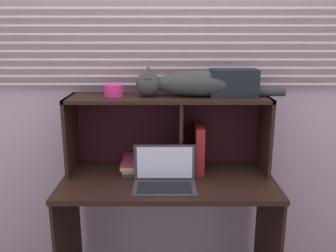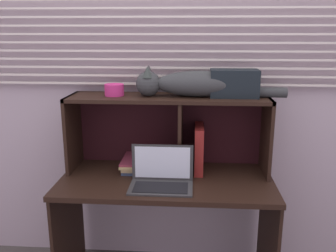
# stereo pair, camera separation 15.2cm
# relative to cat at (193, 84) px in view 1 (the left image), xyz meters

# --- Properties ---
(back_panel_with_blinds) EXTENTS (4.40, 0.08, 2.50)m
(back_panel_with_blinds) POSITION_rel_cat_xyz_m (-0.15, 0.20, -0.00)
(back_panel_with_blinds) COLOR #B9A9B2
(back_panel_with_blinds) RESTS_ON ground
(desk) EXTENTS (1.25, 0.60, 0.72)m
(desk) POSITION_rel_cat_xyz_m (-0.15, -0.14, -0.69)
(desk) COLOR black
(desk) RESTS_ON ground
(hutch_shelf_unit) EXTENTS (1.21, 0.31, 0.47)m
(hutch_shelf_unit) POSITION_rel_cat_xyz_m (-0.14, 0.03, -0.22)
(hutch_shelf_unit) COLOR black
(hutch_shelf_unit) RESTS_ON desk
(cat) EXTENTS (0.88, 0.17, 0.18)m
(cat) POSITION_rel_cat_xyz_m (0.00, 0.00, 0.00)
(cat) COLOR #343737
(cat) RESTS_ON hutch_shelf_unit
(laptop) EXTENTS (0.35, 0.21, 0.22)m
(laptop) POSITION_rel_cat_xyz_m (-0.17, -0.25, -0.49)
(laptop) COLOR #323232
(laptop) RESTS_ON desk
(binder_upright) EXTENTS (0.05, 0.24, 0.29)m
(binder_upright) POSITION_rel_cat_xyz_m (0.04, 0.00, -0.40)
(binder_upright) COLOR maroon
(binder_upright) RESTS_ON desk
(book_stack) EXTENTS (0.20, 0.27, 0.07)m
(book_stack) POSITION_rel_cat_xyz_m (-0.33, 0.00, -0.51)
(book_stack) COLOR #3D5073
(book_stack) RESTS_ON desk
(small_basket) EXTENTS (0.12, 0.12, 0.07)m
(small_basket) POSITION_rel_cat_xyz_m (-0.47, 0.00, -0.04)
(small_basket) COLOR #CE2D77
(small_basket) RESTS_ON hutch_shelf_unit
(storage_box) EXTENTS (0.28, 0.14, 0.16)m
(storage_box) POSITION_rel_cat_xyz_m (0.24, 0.00, 0.00)
(storage_box) COLOR black
(storage_box) RESTS_ON hutch_shelf_unit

